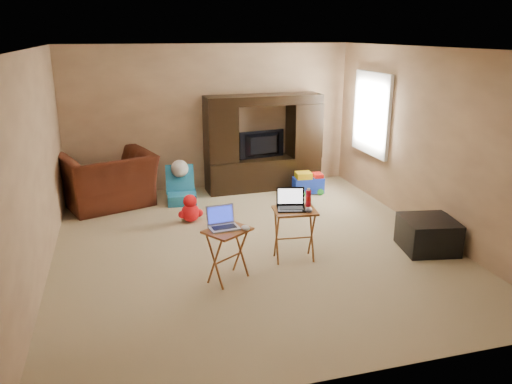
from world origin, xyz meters
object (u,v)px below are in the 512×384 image
object	(u,v)px
laptop_left	(224,219)
tray_table_right	(294,235)
recliner	(108,180)
ottoman	(428,234)
plush_toy	(190,208)
mouse_left	(246,228)
child_rocker	(181,185)
entertainment_center	(263,143)
mouse_right	(309,210)
push_toy	(308,182)
laptop_right	(291,200)
television	(264,145)
water_bottle	(308,198)
tray_table_left	(228,255)

from	to	relation	value
laptop_left	tray_table_right	bearing A→B (deg)	9.96
recliner	ottoman	bearing A→B (deg)	124.94
plush_toy	laptop_left	bearing A→B (deg)	-86.66
mouse_left	child_rocker	bearing A→B (deg)	96.81
plush_toy	recliner	bearing A→B (deg)	137.53
entertainment_center	mouse_right	world-z (taller)	entertainment_center
push_toy	tray_table_right	world-z (taller)	tray_table_right
mouse_left	laptop_left	bearing A→B (deg)	155.56
tray_table_right	mouse_left	distance (m)	0.86
laptop_left	laptop_right	size ratio (longest dim) A/B	0.94
television	plush_toy	bearing A→B (deg)	30.75
laptop_left	television	bearing A→B (deg)	59.71
recliner	push_toy	distance (m)	3.34
recliner	laptop_right	distance (m)	3.44
laptop_right	mouse_right	bearing A→B (deg)	-25.74
laptop_right	water_bottle	distance (m)	0.25
mouse_right	plush_toy	bearing A→B (deg)	123.67
plush_toy	water_bottle	bearing A→B (deg)	-51.44
television	recliner	world-z (taller)	television
laptop_left	water_bottle	size ratio (longest dim) A/B	1.60
plush_toy	mouse_left	bearing A→B (deg)	-80.63
television	tray_table_left	bearing A→B (deg)	57.62
plush_toy	push_toy	distance (m)	2.31
plush_toy	ottoman	distance (m)	3.33
plush_toy	laptop_left	size ratio (longest dim) A/B	1.31
tray_table_left	laptop_left	bearing A→B (deg)	101.67
ottoman	tray_table_left	size ratio (longest dim) A/B	1.06
child_rocker	tray_table_right	xyz separation A→B (m)	(1.05, -2.50, 0.02)
entertainment_center	mouse_right	bearing A→B (deg)	-98.03
recliner	laptop_right	bearing A→B (deg)	109.81
laptop_right	mouse_left	bearing A→B (deg)	-135.54
ottoman	laptop_left	world-z (taller)	laptop_left
water_bottle	ottoman	bearing A→B (deg)	-9.58
ottoman	mouse_right	size ratio (longest dim) A/B	4.89
television	plush_toy	xyz separation A→B (m)	(-1.50, -1.27, -0.59)
television	mouse_right	size ratio (longest dim) A/B	6.38
entertainment_center	recliner	xyz separation A→B (m)	(-2.65, -0.26, -0.40)
ottoman	mouse_right	distance (m)	1.70
tray_table_right	laptop_left	world-z (taller)	laptop_left
plush_toy	laptop_right	xyz separation A→B (m)	(1.00, -1.61, 0.56)
laptop_right	tray_table_left	bearing A→B (deg)	-145.43
entertainment_center	mouse_left	size ratio (longest dim) A/B	16.32
child_rocker	plush_toy	size ratio (longest dim) A/B	1.46
entertainment_center	laptop_right	bearing A→B (deg)	-101.59
ottoman	laptop_left	distance (m)	2.74
entertainment_center	laptop_left	world-z (taller)	entertainment_center
tray_table_left	push_toy	bearing A→B (deg)	20.14
mouse_left	tray_table_left	bearing A→B (deg)	159.78
plush_toy	ottoman	xyz separation A→B (m)	(2.80, -1.81, -0.00)
entertainment_center	push_toy	bearing A→B (deg)	-39.10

